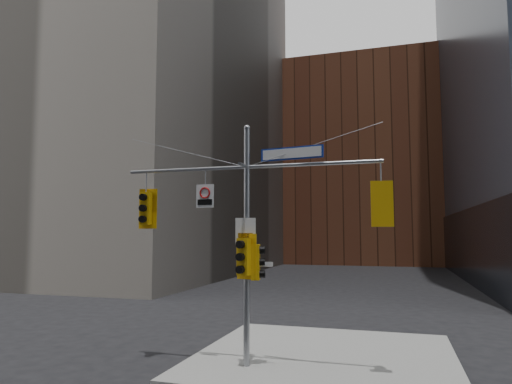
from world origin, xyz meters
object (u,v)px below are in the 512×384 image
Objects in this scene: traffic_light_pole_front at (244,257)px; regulatory_sign_arm at (205,195)px; street_sign_blade at (291,153)px; traffic_light_west_arm at (146,208)px; signal_assembly at (247,219)px; traffic_light_east_arm at (382,204)px; traffic_light_pole_side at (257,262)px.

traffic_light_pole_front is 1.85× the size of regulatory_sign_arm.
street_sign_blade reaches higher than traffic_light_pole_front.
street_sign_blade is at bearing 1.16° from regulatory_sign_arm.
regulatory_sign_arm is (-1.36, 0.25, 1.85)m from traffic_light_pole_front.
traffic_light_west_arm is 0.97× the size of traffic_light_pole_front.
traffic_light_pole_front is (3.44, -0.28, -1.48)m from traffic_light_west_arm.
street_sign_blade reaches higher than regulatory_sign_arm.
regulatory_sign_arm reaches higher than traffic_light_west_arm.
traffic_light_west_arm is 2.11m from regulatory_sign_arm.
signal_assembly is 3.93m from traffic_light_east_arm.
traffic_light_east_arm is (3.91, 0.00, 0.38)m from signal_assembly.
signal_assembly reaches higher than traffic_light_pole_front.
traffic_light_east_arm is at bearing 0.02° from signal_assembly.
street_sign_blade is (1.06, -0.01, 3.20)m from traffic_light_pole_side.
traffic_light_west_arm is 1.79× the size of regulatory_sign_arm.
traffic_light_pole_side is (3.76, 0.00, -1.65)m from traffic_light_west_arm.
traffic_light_east_arm is 0.65× the size of street_sign_blade.
regulatory_sign_arm is (2.08, -0.03, 0.37)m from traffic_light_west_arm.
traffic_light_east_arm is 1.73× the size of regulatory_sign_arm.
signal_assembly is 4.14× the size of street_sign_blade.
signal_assembly is 6.17× the size of traffic_light_west_arm.
regulatory_sign_arm reaches higher than traffic_light_pole_side.
traffic_light_pole_side is 3.37m from street_sign_blade.
signal_assembly is 3.46m from traffic_light_west_arm.
signal_assembly is at bearing 101.28° from traffic_light_pole_front.
street_sign_blade is at bearing -5.05° from traffic_light_west_arm.
traffic_light_pole_front is at bearing -2.69° from traffic_light_east_arm.
traffic_light_west_arm is at bearing -173.64° from traffic_light_pole_front.
traffic_light_pole_front is at bearing -161.03° from street_sign_blade.
traffic_light_pole_front is 0.69× the size of street_sign_blade.
traffic_light_pole_side is at bearing 52.18° from traffic_light_pole_front.
traffic_light_pole_front is at bearing -9.59° from traffic_light_west_arm.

